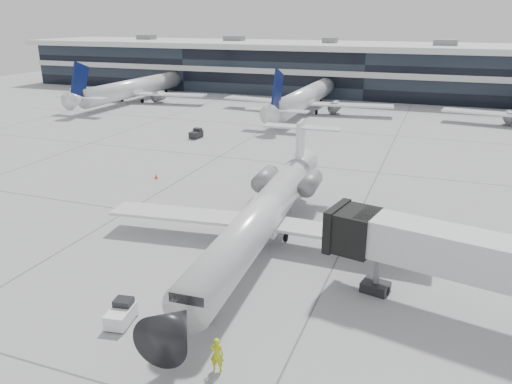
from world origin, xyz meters
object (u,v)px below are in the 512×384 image
at_px(baggage_tug, 121,314).
at_px(jet_bridge, 486,260).
at_px(regional_jet, 262,215).
at_px(ramp_worker, 217,354).

bearing_deg(baggage_tug, jet_bridge, 11.50).
bearing_deg(regional_jet, ramp_worker, -81.88).
bearing_deg(jet_bridge, baggage_tug, -146.90).
distance_m(regional_jet, jet_bridge, 16.25).
bearing_deg(jet_bridge, ramp_worker, -131.15).
bearing_deg(ramp_worker, jet_bridge, -153.66).
height_order(jet_bridge, ramp_worker, jet_bridge).
distance_m(regional_jet, ramp_worker, 14.97).
relative_size(regional_jet, ramp_worker, 16.72).
xyz_separation_m(ramp_worker, baggage_tug, (-6.95, 1.84, -0.36)).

